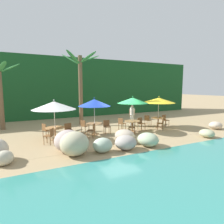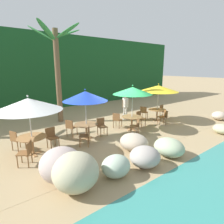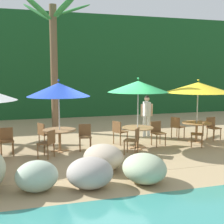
{
  "view_description": "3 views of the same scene",
  "coord_description": "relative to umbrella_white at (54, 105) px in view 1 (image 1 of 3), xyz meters",
  "views": [
    {
      "loc": [
        -6.01,
        -11.09,
        3.04
      ],
      "look_at": [
        -0.19,
        0.58,
        1.35
      ],
      "focal_mm": 30.58,
      "sensor_mm": 36.0,
      "label": 1
    },
    {
      "loc": [
        -5.9,
        -7.23,
        3.35
      ],
      "look_at": [
        0.07,
        0.41,
        1.04
      ],
      "focal_mm": 30.1,
      "sensor_mm": 36.0,
      "label": 2
    },
    {
      "loc": [
        -2.79,
        -9.86,
        2.63
      ],
      "look_at": [
        0.13,
        -0.0,
        1.29
      ],
      "focal_mm": 48.91,
      "sensor_mm": 36.0,
      "label": 3
    }
  ],
  "objects": [
    {
      "name": "chair_yellow_seaward",
      "position": [
        8.53,
        0.32,
        -1.5
      ],
      "size": [
        0.47,
        0.47,
        0.87
      ],
      "color": "brown",
      "rests_on": "ground"
    },
    {
      "name": "chair_blue_inland",
      "position": [
        2.05,
        0.89,
        -1.5
      ],
      "size": [
        0.57,
        0.57,
        0.87
      ],
      "color": "brown",
      "rests_on": "ground"
    },
    {
      "name": "foliage_backdrop",
      "position": [
        4.15,
        8.95,
        0.99
      ],
      "size": [
        28.0,
        2.4,
        6.0
      ],
      "color": "#194C23",
      "rests_on": "ground"
    },
    {
      "name": "rock_seawall",
      "position": [
        2.02,
        -2.77,
        -1.59
      ],
      "size": [
        16.42,
        2.78,
        1.09
      ],
      "color": "#B3B58B",
      "rests_on": "ground"
    },
    {
      "name": "palm_tree_second",
      "position": [
        2.78,
        3.83,
        1.77
      ],
      "size": [
        3.16,
        3.26,
        5.76
      ],
      "color": "brown",
      "rests_on": "ground"
    },
    {
      "name": "waiter_in_white",
      "position": [
        6.24,
        1.55,
        -1.03
      ],
      "size": [
        0.52,
        0.35,
        1.7
      ],
      "color": "white",
      "rests_on": "ground"
    },
    {
      "name": "umbrella_green",
      "position": [
        5.17,
        -0.18,
        0.14
      ],
      "size": [
        2.1,
        2.1,
        2.46
      ],
      "color": "silver",
      "rests_on": "ground"
    },
    {
      "name": "umbrella_blue",
      "position": [
        2.52,
        0.17,
        0.05
      ],
      "size": [
        2.07,
        2.07,
        2.41
      ],
      "color": "silver",
      "rests_on": "ground"
    },
    {
      "name": "chair_yellow_left",
      "position": [
        7.33,
        -0.65,
        -1.5
      ],
      "size": [
        0.58,
        0.58,
        0.87
      ],
      "color": "brown",
      "rests_on": "ground"
    },
    {
      "name": "chair_white_left",
      "position": [
        -0.4,
        -0.76,
        -1.5
      ],
      "size": [
        0.59,
        0.59,
        0.87
      ],
      "color": "brown",
      "rests_on": "ground"
    },
    {
      "name": "chair_white_inland",
      "position": [
        -0.42,
        0.74,
        -1.5
      ],
      "size": [
        0.56,
        0.56,
        0.87
      ],
      "color": "brown",
      "rests_on": "ground"
    },
    {
      "name": "chair_green_seaward",
      "position": [
        6.0,
        0.01,
        -1.5
      ],
      "size": [
        0.47,
        0.47,
        0.87
      ],
      "color": "brown",
      "rests_on": "ground"
    },
    {
      "name": "chair_blue_seaward",
      "position": [
        3.37,
        0.14,
        -1.5
      ],
      "size": [
        0.48,
        0.48,
        0.87
      ],
      "color": "brown",
      "rests_on": "ground"
    },
    {
      "name": "chair_green_inland",
      "position": [
        4.71,
        0.54,
        -1.5
      ],
      "size": [
        0.57,
        0.57,
        0.87
      ],
      "color": "brown",
      "rests_on": "ground"
    },
    {
      "name": "dining_table_blue",
      "position": [
        2.52,
        0.17,
        -1.4
      ],
      "size": [
        1.1,
        1.1,
        0.74
      ],
      "color": "#A37547",
      "rests_on": "ground"
    },
    {
      "name": "dining_table_white",
      "position": [
        0.0,
        0.0,
        -1.4
      ],
      "size": [
        1.1,
        1.1,
        0.74
      ],
      "color": "#A37547",
      "rests_on": "ground"
    },
    {
      "name": "palm_tree_nearest",
      "position": [
        -2.91,
        4.48,
        1.14
      ],
      "size": [
        2.7,
        2.79,
        4.78
      ],
      "color": "brown",
      "rests_on": "ground"
    },
    {
      "name": "chair_white_seaward",
      "position": [
        0.84,
        0.18,
        -1.5
      ],
      "size": [
        0.46,
        0.47,
        0.87
      ],
      "color": "brown",
      "rests_on": "ground"
    },
    {
      "name": "umbrella_yellow",
      "position": [
        7.7,
        0.13,
        0.06
      ],
      "size": [
        2.45,
        2.45,
        2.38
      ],
      "color": "silver",
      "rests_on": "ground"
    },
    {
      "name": "ground_plane",
      "position": [
        4.15,
        -0.05,
        -2.01
      ],
      "size": [
        120.0,
        120.0,
        0.0
      ],
      "primitive_type": "plane",
      "color": "tan"
    },
    {
      "name": "chair_green_left",
      "position": [
        4.75,
        -0.93,
        -1.5
      ],
      "size": [
        0.59,
        0.59,
        0.87
      ],
      "color": "brown",
      "rests_on": "ground"
    },
    {
      "name": "chair_blue_left",
      "position": [
        2.08,
        -0.56,
        -1.5
      ],
      "size": [
        0.59,
        0.59,
        0.87
      ],
      "color": "brown",
      "rests_on": "ground"
    },
    {
      "name": "dining_table_green",
      "position": [
        5.17,
        -0.18,
        -1.4
      ],
      "size": [
        1.1,
        1.1,
        0.74
      ],
      "color": "#A37547",
      "rests_on": "ground"
    },
    {
      "name": "terrace_deck",
      "position": [
        4.15,
        -0.05,
        -2.01
      ],
      "size": [
        18.0,
        5.2,
        0.01
      ],
      "color": "tan",
      "rests_on": "ground"
    },
    {
      "name": "umbrella_white",
      "position": [
        0.0,
        0.0,
        0.0
      ],
      "size": [
        2.47,
        2.47,
        2.36
      ],
      "color": "silver",
      "rests_on": "ground"
    },
    {
      "name": "dining_table_yellow",
      "position": [
        7.7,
        0.13,
        -1.4
      ],
      "size": [
        1.1,
        1.1,
        0.74
      ],
      "color": "#A37547",
      "rests_on": "ground"
    },
    {
      "name": "chair_yellow_inland",
      "position": [
        7.25,
        0.85,
        -1.5
      ],
      "size": [
        0.57,
        0.56,
        0.87
      ],
      "color": "brown",
      "rests_on": "ground"
    }
  ]
}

